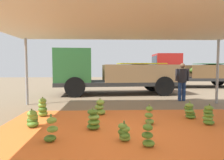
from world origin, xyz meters
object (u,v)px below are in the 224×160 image
at_px(banana_bunch_9, 149,116).
at_px(cargo_truck_main, 112,72).
at_px(banana_bunch_3, 93,120).
at_px(banana_bunch_2, 100,108).
at_px(cargo_truck_far, 193,71).
at_px(banana_bunch_5, 148,136).
at_px(worker_0, 182,79).
at_px(banana_bunch_4, 33,119).
at_px(banana_bunch_10, 51,130).
at_px(banana_bunch_0, 190,111).
at_px(banana_bunch_8, 43,108).
at_px(banana_bunch_7, 124,133).
at_px(banana_bunch_6, 208,116).

bearing_deg(banana_bunch_9, cargo_truck_main, 97.53).
bearing_deg(banana_bunch_3, banana_bunch_2, 85.08).
distance_m(banana_bunch_9, cargo_truck_far, 10.54).
distance_m(banana_bunch_3, banana_bunch_5, 1.50).
xyz_separation_m(cargo_truck_main, worker_0, (2.99, -2.27, -0.21)).
bearing_deg(banana_bunch_4, banana_bunch_10, -53.19).
height_order(banana_bunch_0, banana_bunch_9, banana_bunch_9).
bearing_deg(banana_bunch_4, cargo_truck_far, 48.33).
distance_m(banana_bunch_4, banana_bunch_5, 2.89).
height_order(banana_bunch_8, cargo_truck_far, cargo_truck_far).
xyz_separation_m(banana_bunch_9, worker_0, (2.24, 3.46, 0.74)).
bearing_deg(cargo_truck_main, cargo_truck_far, 29.13).
distance_m(banana_bunch_10, cargo_truck_far, 12.66).
xyz_separation_m(banana_bunch_3, banana_bunch_9, (1.42, 0.36, -0.01)).
distance_m(banana_bunch_4, banana_bunch_7, 2.38).
bearing_deg(banana_bunch_8, cargo_truck_main, 65.06).
xyz_separation_m(banana_bunch_4, banana_bunch_6, (4.46, 0.06, 0.03)).
relative_size(banana_bunch_2, banana_bunch_6, 0.93).
bearing_deg(banana_bunch_6, banana_bunch_5, -144.52).
relative_size(banana_bunch_4, banana_bunch_5, 0.94).
bearing_deg(worker_0, banana_bunch_2, -145.99).
bearing_deg(banana_bunch_4, banana_bunch_3, -8.51).
xyz_separation_m(banana_bunch_2, worker_0, (3.53, 2.39, 0.74)).
bearing_deg(banana_bunch_2, banana_bunch_7, -76.20).
relative_size(banana_bunch_6, banana_bunch_8, 0.91).
height_order(banana_bunch_6, banana_bunch_10, banana_bunch_10).
relative_size(banana_bunch_8, worker_0, 0.36).
relative_size(banana_bunch_0, worker_0, 0.30).
height_order(banana_bunch_0, banana_bunch_6, banana_bunch_6).
relative_size(banana_bunch_4, cargo_truck_main, 0.07).
bearing_deg(banana_bunch_8, worker_0, 26.03).
bearing_deg(banana_bunch_9, banana_bunch_6, -2.67).
bearing_deg(cargo_truck_far, banana_bunch_2, -129.32).
bearing_deg(banana_bunch_4, banana_bunch_7, -24.21).
xyz_separation_m(banana_bunch_5, cargo_truck_main, (-0.41, 7.14, 0.97)).
distance_m(banana_bunch_0, banana_bunch_4, 4.29).
height_order(banana_bunch_2, banana_bunch_4, banana_bunch_2).
bearing_deg(banana_bunch_2, banana_bunch_4, -143.74).
height_order(banana_bunch_4, worker_0, worker_0).
bearing_deg(banana_bunch_2, banana_bunch_8, -174.13).
bearing_deg(banana_bunch_0, banana_bunch_5, -130.40).
height_order(banana_bunch_3, banana_bunch_8, banana_bunch_8).
xyz_separation_m(banana_bunch_0, banana_bunch_4, (-4.24, -0.66, -0.01)).
relative_size(banana_bunch_7, banana_bunch_9, 0.79).
relative_size(banana_bunch_0, banana_bunch_7, 1.22).
distance_m(banana_bunch_8, banana_bunch_10, 2.13).
bearing_deg(worker_0, cargo_truck_main, 142.79).
xyz_separation_m(banana_bunch_3, cargo_truck_far, (6.69, 9.44, 0.95)).
distance_m(banana_bunch_2, banana_bunch_5, 2.65).
distance_m(banana_bunch_7, cargo_truck_main, 6.91).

